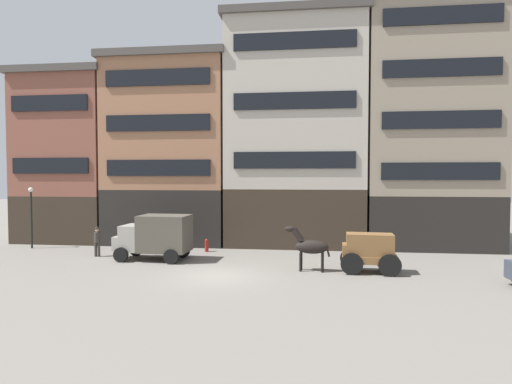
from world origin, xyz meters
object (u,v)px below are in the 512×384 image
Objects in this scene: draft_horse at (310,246)px; delivery_truck_near at (155,236)px; pedestrian_officer at (97,240)px; cargo_wagon at (369,250)px; fire_hydrant_curbside at (207,245)px; streetlamp_curbside at (31,209)px.

draft_horse is 0.53× the size of delivery_truck_near.
pedestrian_officer is at bearing 169.81° from draft_horse.
cargo_wagon is at bearing -8.41° from delivery_truck_near.
cargo_wagon reaches higher than fire_hydrant_curbside.
streetlamp_curbside is (-18.59, 4.48, 1.40)m from draft_horse.
streetlamp_curbside is at bearing 164.25° from delivery_truck_near.
fire_hydrant_curbside is (-9.49, 4.63, -0.72)m from cargo_wagon.
delivery_truck_near reaches higher than pedestrian_officer.
cargo_wagon is 1.28× the size of draft_horse.
draft_horse is 0.57× the size of streetlamp_curbside.
streetlamp_curbside is at bearing -179.33° from fire_hydrant_curbside.
fire_hydrant_curbside is (-6.54, 4.62, -0.84)m from draft_horse.
cargo_wagon is 15.87m from pedestrian_officer.
fire_hydrant_curbside is (2.35, 2.88, -1.00)m from delivery_truck_near.
cargo_wagon is 10.58m from fire_hydrant_curbside.
draft_horse is 1.31× the size of pedestrian_officer.
delivery_truck_near is at bearing 168.88° from draft_horse.
cargo_wagon reaches higher than pedestrian_officer.
cargo_wagon is 2.95m from draft_horse.
fire_hydrant_curbside is at bearing 50.76° from delivery_truck_near.
draft_horse reaches higher than fire_hydrant_curbside.
fire_hydrant_curbside is (12.05, 0.14, -2.24)m from streetlamp_curbside.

